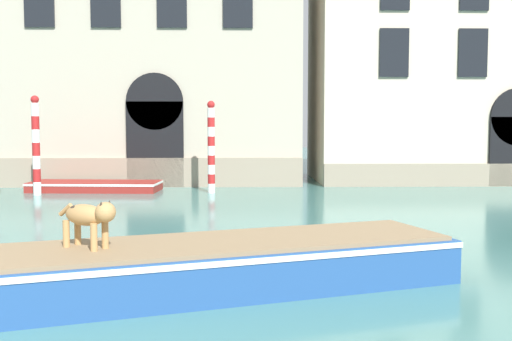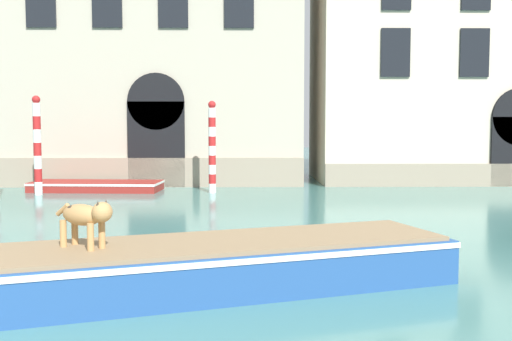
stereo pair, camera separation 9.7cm
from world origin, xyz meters
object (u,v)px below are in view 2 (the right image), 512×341
object	(u,v)px
dog_on_deck	(86,216)
boat_foreground	(177,267)
boat_moored_near_palazzo	(97,186)
mooring_pole_0	(37,145)
mooring_pole_1	(212,147)

from	to	relation	value
dog_on_deck	boat_foreground	bearing A→B (deg)	46.53
boat_moored_near_palazzo	dog_on_deck	bearing A→B (deg)	-72.61
mooring_pole_0	mooring_pole_1	world-z (taller)	mooring_pole_0
mooring_pole_0	mooring_pole_1	xyz separation A→B (m)	(5.98, 0.51, -0.08)
dog_on_deck	mooring_pole_0	distance (m)	13.50
boat_foreground	mooring_pole_0	xyz separation A→B (m)	(-6.20, 12.21, 1.35)
mooring_pole_1	boat_moored_near_palazzo	bearing A→B (deg)	170.51
boat_foreground	mooring_pole_0	world-z (taller)	mooring_pole_0
mooring_pole_0	mooring_pole_1	size ratio (longest dim) A/B	1.05
dog_on_deck	boat_moored_near_palazzo	bearing A→B (deg)	135.30
dog_on_deck	mooring_pole_0	world-z (taller)	mooring_pole_0
boat_foreground	dog_on_deck	xyz separation A→B (m)	(-1.20, -0.32, 0.78)
boat_foreground	mooring_pole_0	distance (m)	13.76
dog_on_deck	mooring_pole_1	bearing A→B (deg)	117.51
mooring_pole_1	dog_on_deck	bearing A→B (deg)	-94.33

